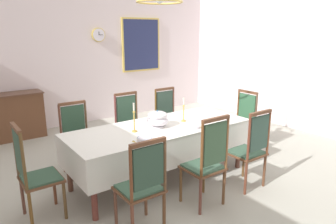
{
  "coord_description": "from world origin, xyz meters",
  "views": [
    {
      "loc": [
        -2.35,
        -3.31,
        2.07
      ],
      "look_at": [
        0.19,
        0.16,
        0.94
      ],
      "focal_mm": 33.42,
      "sensor_mm": 36.0,
      "label": 1
    }
  ],
  "objects_px": {
    "chair_south_c": "(250,148)",
    "mounted_clock": "(98,35)",
    "chair_south_b": "(207,161)",
    "spoon_secondary": "(135,142)",
    "bowl_near_right": "(145,139)",
    "chair_head_west": "(34,172)",
    "framed_painting": "(141,45)",
    "chandelier": "(160,1)",
    "chair_north_a": "(78,137)",
    "spoon_primary": "(199,126)",
    "chair_south_a": "(142,184)",
    "chair_north_c": "(169,118)",
    "chair_head_east": "(241,122)",
    "candlestick_west": "(134,120)",
    "sideboard": "(4,118)",
    "dining_table": "(160,132)",
    "candlestick_east": "(184,112)",
    "soup_tureen": "(157,119)",
    "chair_north_b": "(130,126)",
    "bowl_near_left": "(194,127)"
  },
  "relations": [
    {
      "from": "chair_south_c",
      "to": "mounted_clock",
      "type": "distance_m",
      "value": 4.48
    },
    {
      "from": "chair_south_b",
      "to": "spoon_secondary",
      "type": "bearing_deg",
      "value": 138.6
    },
    {
      "from": "bowl_near_right",
      "to": "mounted_clock",
      "type": "distance_m",
      "value": 4.04
    },
    {
      "from": "chair_head_west",
      "to": "framed_painting",
      "type": "xyz_separation_m",
      "value": [
        3.44,
        3.35,
        1.15
      ]
    },
    {
      "from": "chandelier",
      "to": "chair_north_a",
      "type": "bearing_deg",
      "value": 133.43
    },
    {
      "from": "spoon_primary",
      "to": "framed_painting",
      "type": "xyz_separation_m",
      "value": [
        1.33,
        3.66,
        0.93
      ]
    },
    {
      "from": "chair_south_a",
      "to": "spoon_primary",
      "type": "bearing_deg",
      "value": 24.58
    },
    {
      "from": "framed_painting",
      "to": "chair_head_west",
      "type": "bearing_deg",
      "value": -135.81
    },
    {
      "from": "chair_head_west",
      "to": "chandelier",
      "type": "relative_size",
      "value": 1.69
    },
    {
      "from": "chair_north_c",
      "to": "spoon_primary",
      "type": "distance_m",
      "value": 1.3
    },
    {
      "from": "chair_north_c",
      "to": "chandelier",
      "type": "xyz_separation_m",
      "value": [
        -0.81,
        -0.91,
        1.87
      ]
    },
    {
      "from": "chair_head_east",
      "to": "candlestick_west",
      "type": "xyz_separation_m",
      "value": [
        -2.09,
        0.0,
        0.39
      ]
    },
    {
      "from": "chair_head_east",
      "to": "sideboard",
      "type": "bearing_deg",
      "value": 45.71
    },
    {
      "from": "chair_south_b",
      "to": "candlestick_west",
      "type": "bearing_deg",
      "value": 115.97
    },
    {
      "from": "chair_head_west",
      "to": "chandelier",
      "type": "height_order",
      "value": "chandelier"
    },
    {
      "from": "chair_head_west",
      "to": "mounted_clock",
      "type": "bearing_deg",
      "value": 145.15
    },
    {
      "from": "dining_table",
      "to": "bowl_near_right",
      "type": "xyz_separation_m",
      "value": [
        -0.49,
        -0.37,
        0.1
      ]
    },
    {
      "from": "candlestick_east",
      "to": "sideboard",
      "type": "xyz_separation_m",
      "value": [
        -1.9,
        3.09,
        -0.47
      ]
    },
    {
      "from": "chair_head_west",
      "to": "spoon_primary",
      "type": "distance_m",
      "value": 2.15
    },
    {
      "from": "soup_tureen",
      "to": "sideboard",
      "type": "relative_size",
      "value": 0.21
    },
    {
      "from": "chair_north_c",
      "to": "soup_tureen",
      "type": "xyz_separation_m",
      "value": [
        -0.86,
        -0.91,
        0.34
      ]
    },
    {
      "from": "chair_head_east",
      "to": "framed_painting",
      "type": "distance_m",
      "value": 3.54
    },
    {
      "from": "soup_tureen",
      "to": "framed_painting",
      "type": "distance_m",
      "value": 3.89
    },
    {
      "from": "candlestick_east",
      "to": "spoon_secondary",
      "type": "xyz_separation_m",
      "value": [
        -1.02,
        -0.34,
        -0.14
      ]
    },
    {
      "from": "candlestick_west",
      "to": "framed_painting",
      "type": "height_order",
      "value": "framed_painting"
    },
    {
      "from": "chair_south_b",
      "to": "soup_tureen",
      "type": "height_order",
      "value": "chair_south_b"
    },
    {
      "from": "framed_painting",
      "to": "mounted_clock",
      "type": "bearing_deg",
      "value": -179.53
    },
    {
      "from": "chair_south_c",
      "to": "spoon_secondary",
      "type": "relative_size",
      "value": 6.13
    },
    {
      "from": "spoon_primary",
      "to": "mounted_clock",
      "type": "xyz_separation_m",
      "value": [
        0.21,
        3.65,
        1.18
      ]
    },
    {
      "from": "chair_north_a",
      "to": "chair_head_west",
      "type": "relative_size",
      "value": 0.95
    },
    {
      "from": "chandelier",
      "to": "mounted_clock",
      "type": "bearing_deg",
      "value": 79.14
    },
    {
      "from": "spoon_secondary",
      "to": "chair_north_b",
      "type": "bearing_deg",
      "value": 60.9
    },
    {
      "from": "chair_north_a",
      "to": "mounted_clock",
      "type": "bearing_deg",
      "value": -121.62
    },
    {
      "from": "chair_south_a",
      "to": "candlestick_west",
      "type": "relative_size",
      "value": 2.74
    },
    {
      "from": "chair_north_b",
      "to": "chair_north_c",
      "type": "height_order",
      "value": "chair_north_b"
    },
    {
      "from": "chair_south_b",
      "to": "spoon_primary",
      "type": "relative_size",
      "value": 6.45
    },
    {
      "from": "dining_table",
      "to": "spoon_primary",
      "type": "bearing_deg",
      "value": -36.57
    },
    {
      "from": "chair_north_b",
      "to": "candlestick_west",
      "type": "xyz_separation_m",
      "value": [
        -0.44,
        -0.91,
        0.38
      ]
    },
    {
      "from": "chair_north_b",
      "to": "bowl_near_left",
      "type": "height_order",
      "value": "chair_north_b"
    },
    {
      "from": "chair_north_c",
      "to": "candlestick_west",
      "type": "height_order",
      "value": "candlestick_west"
    },
    {
      "from": "bowl_near_left",
      "to": "framed_painting",
      "type": "bearing_deg",
      "value": 68.7
    },
    {
      "from": "chair_north_a",
      "to": "spoon_secondary",
      "type": "bearing_deg",
      "value": 101.15
    },
    {
      "from": "chair_south_a",
      "to": "bowl_near_right",
      "type": "distance_m",
      "value": 0.7
    },
    {
      "from": "candlestick_east",
      "to": "chair_south_b",
      "type": "bearing_deg",
      "value": -112.6
    },
    {
      "from": "chair_head_east",
      "to": "candlestick_west",
      "type": "height_order",
      "value": "candlestick_west"
    },
    {
      "from": "chair_south_b",
      "to": "chair_north_a",
      "type": "bearing_deg",
      "value": 116.09
    },
    {
      "from": "bowl_near_right",
      "to": "spoon_secondary",
      "type": "distance_m",
      "value": 0.13
    },
    {
      "from": "bowl_near_left",
      "to": "chair_north_b",
      "type": "bearing_deg",
      "value": 102.91
    },
    {
      "from": "chair_north_b",
      "to": "chair_head_east",
      "type": "bearing_deg",
      "value": 151.16
    },
    {
      "from": "chair_north_c",
      "to": "soup_tureen",
      "type": "relative_size",
      "value": 3.52
    }
  ]
}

